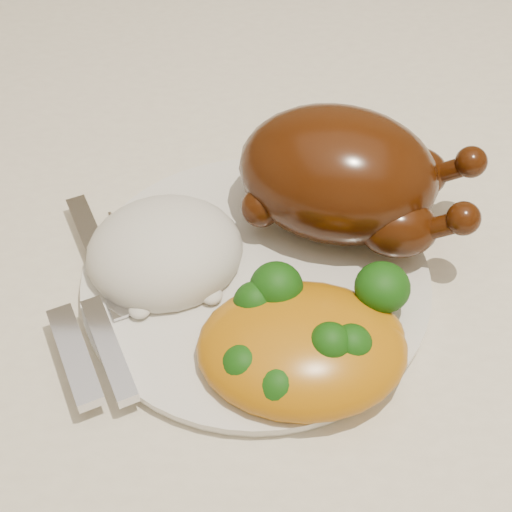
{
  "coord_description": "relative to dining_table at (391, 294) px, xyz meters",
  "views": [
    {
      "loc": [
        -0.12,
        -0.42,
        1.19
      ],
      "look_at": [
        -0.13,
        -0.07,
        0.8
      ],
      "focal_mm": 50.0,
      "sensor_mm": 36.0,
      "label": 1
    }
  ],
  "objects": [
    {
      "name": "cutlery",
      "position": [
        -0.24,
        -0.12,
        0.12
      ],
      "size": [
        0.08,
        0.2,
        0.01
      ],
      "rotation": [
        0.0,
        0.0,
        0.44
      ],
      "color": "silver",
      "rests_on": "dinner_plate"
    },
    {
      "name": "dining_table",
      "position": [
        0.0,
        0.0,
        0.0
      ],
      "size": [
        1.6,
        0.9,
        0.76
      ],
      "color": "brown",
      "rests_on": "floor"
    },
    {
      "name": "tablecloth",
      "position": [
        0.0,
        0.0,
        0.07
      ],
      "size": [
        1.73,
        1.03,
        0.18
      ],
      "color": "#EFE6CD",
      "rests_on": "dining_table"
    },
    {
      "name": "dinner_plate",
      "position": [
        -0.13,
        -0.07,
        0.11
      ],
      "size": [
        0.34,
        0.34,
        0.01
      ],
      "primitive_type": "cylinder",
      "rotation": [
        0.0,
        0.0,
        -0.43
      ],
      "color": "white",
      "rests_on": "tablecloth"
    },
    {
      "name": "roast_chicken",
      "position": [
        -0.06,
        -0.01,
        0.16
      ],
      "size": [
        0.2,
        0.15,
        0.1
      ],
      "rotation": [
        0.0,
        0.0,
        -0.27
      ],
      "color": "#3E1A06",
      "rests_on": "dinner_plate"
    },
    {
      "name": "rice_mound",
      "position": [
        -0.19,
        -0.06,
        0.13
      ],
      "size": [
        0.14,
        0.13,
        0.06
      ],
      "rotation": [
        0.0,
        0.0,
        0.26
      ],
      "color": "silver",
      "rests_on": "dinner_plate"
    },
    {
      "name": "mac_and_cheese",
      "position": [
        -0.09,
        -0.14,
        0.13
      ],
      "size": [
        0.15,
        0.11,
        0.06
      ],
      "rotation": [
        0.0,
        0.0,
        0.02
      ],
      "color": "#C4740C",
      "rests_on": "dinner_plate"
    }
  ]
}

